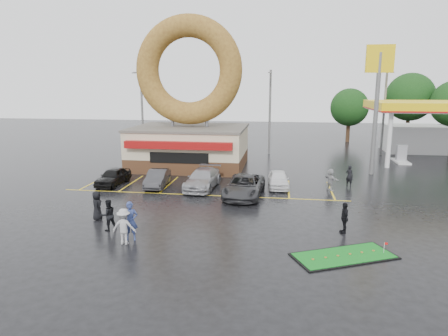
# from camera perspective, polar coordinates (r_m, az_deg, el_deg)

# --- Properties ---
(ground) EXTENTS (120.00, 120.00, 0.00)m
(ground) POSITION_cam_1_polar(r_m,az_deg,el_deg) (24.41, -4.92, -6.01)
(ground) COLOR black
(ground) RESTS_ON ground
(donut_shop) EXTENTS (10.20, 8.70, 13.50)m
(donut_shop) POSITION_cam_1_polar(r_m,az_deg,el_deg) (36.68, -4.97, 7.10)
(donut_shop) COLOR #472B19
(donut_shop) RESTS_ON ground
(gas_station) EXTENTS (12.30, 13.65, 5.90)m
(gas_station) POSITION_cam_1_polar(r_m,az_deg,el_deg) (46.05, 26.96, 5.87)
(gas_station) COLOR silver
(gas_station) RESTS_ON ground
(shell_sign) EXTENTS (2.20, 0.36, 10.60)m
(shell_sign) POSITION_cam_1_polar(r_m,az_deg,el_deg) (35.41, 21.13, 10.92)
(shell_sign) COLOR slate
(shell_sign) RESTS_ON ground
(streetlight_left) EXTENTS (0.40, 2.21, 9.00)m
(streetlight_left) POSITION_cam_1_polar(r_m,az_deg,el_deg) (45.31, -11.65, 8.20)
(streetlight_left) COLOR slate
(streetlight_left) RESTS_ON ground
(streetlight_mid) EXTENTS (0.40, 2.21, 9.00)m
(streetlight_mid) POSITION_cam_1_polar(r_m,az_deg,el_deg) (43.62, 6.57, 8.24)
(streetlight_mid) COLOR slate
(streetlight_mid) RESTS_ON ground
(streetlight_right) EXTENTS (0.40, 2.21, 9.00)m
(streetlight_right) POSITION_cam_1_polar(r_m,az_deg,el_deg) (45.82, 21.92, 7.64)
(streetlight_right) COLOR slate
(streetlight_right) RESTS_ON ground
(tree_far_c) EXTENTS (6.30, 6.30, 9.00)m
(tree_far_c) POSITION_cam_1_polar(r_m,az_deg,el_deg) (58.99, 25.05, 9.16)
(tree_far_c) COLOR #332114
(tree_far_c) RESTS_ON ground
(tree_far_d) EXTENTS (4.90, 4.90, 7.00)m
(tree_far_d) POSITION_cam_1_polar(r_m,az_deg,el_deg) (55.34, 17.48, 8.26)
(tree_far_d) COLOR #332114
(tree_far_d) RESTS_ON ground
(car_black) EXTENTS (1.79, 3.88, 1.29)m
(car_black) POSITION_cam_1_polar(r_m,az_deg,el_deg) (31.29, -15.56, -1.19)
(car_black) COLOR black
(car_black) RESTS_ON ground
(car_dgrey) EXTENTS (1.67, 3.94, 1.26)m
(car_dgrey) POSITION_cam_1_polar(r_m,az_deg,el_deg) (30.05, -9.48, -1.47)
(car_dgrey) COLOR #303033
(car_dgrey) RESTS_ON ground
(car_silver) EXTENTS (2.32, 4.98, 1.41)m
(car_silver) POSITION_cam_1_polar(r_m,az_deg,el_deg) (29.18, -3.07, -1.57)
(car_silver) COLOR #959499
(car_silver) RESTS_ON ground
(car_grey) EXTENTS (2.72, 5.34, 1.45)m
(car_grey) POSITION_cam_1_polar(r_m,az_deg,el_deg) (27.06, 2.89, -2.60)
(car_grey) COLOR #323235
(car_grey) RESTS_ON ground
(car_white) EXTENTS (1.70, 3.71, 1.23)m
(car_white) POSITION_cam_1_polar(r_m,az_deg,el_deg) (29.69, 7.78, -1.60)
(car_white) COLOR white
(car_white) RESTS_ON ground
(person_blue) EXTENTS (0.80, 0.63, 1.93)m
(person_blue) POSITION_cam_1_polar(r_m,az_deg,el_deg) (20.07, -13.21, -7.38)
(person_blue) COLOR navy
(person_blue) RESTS_ON ground
(person_blackjkt) EXTENTS (1.02, 1.00, 1.65)m
(person_blackjkt) POSITION_cam_1_polar(r_m,az_deg,el_deg) (21.69, -16.21, -6.47)
(person_blackjkt) COLOR black
(person_blackjkt) RESTS_ON ground
(person_hoodie) EXTENTS (1.17, 0.72, 1.75)m
(person_hoodie) POSITION_cam_1_polar(r_m,az_deg,el_deg) (19.67, -14.09, -8.10)
(person_hoodie) COLOR #9C9C9E
(person_hoodie) RESTS_ON ground
(person_bystander) EXTENTS (0.75, 0.93, 1.66)m
(person_bystander) POSITION_cam_1_polar(r_m,az_deg,el_deg) (23.48, -17.69, -5.15)
(person_bystander) COLOR black
(person_bystander) RESTS_ON ground
(person_cameraman) EXTENTS (0.48, 0.98, 1.61)m
(person_cameraman) POSITION_cam_1_polar(r_m,az_deg,el_deg) (21.37, 16.81, -6.83)
(person_cameraman) COLOR black
(person_cameraman) RESTS_ON ground
(person_walker_near) EXTENTS (1.17, 1.50, 1.58)m
(person_walker_near) POSITION_cam_1_polar(r_m,az_deg,el_deg) (29.55, 14.97, -1.62)
(person_walker_near) COLOR #959698
(person_walker_near) RESTS_ON ground
(person_walker_far) EXTENTS (0.70, 0.64, 1.60)m
(person_walker_far) POSITION_cam_1_polar(r_m,az_deg,el_deg) (31.12, 17.48, -1.08)
(person_walker_far) COLOR black
(person_walker_far) RESTS_ON ground
(dumpster) EXTENTS (1.82, 1.23, 1.30)m
(dumpster) POSITION_cam_1_polar(r_m,az_deg,el_deg) (39.28, -11.71, 1.60)
(dumpster) COLOR #1B461F
(dumpster) RESTS_ON ground
(putting_green) EXTENTS (4.91, 3.71, 0.56)m
(putting_green) POSITION_cam_1_polar(r_m,az_deg,el_deg) (18.82, 16.76, -11.93)
(putting_green) COLOR black
(putting_green) RESTS_ON ground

